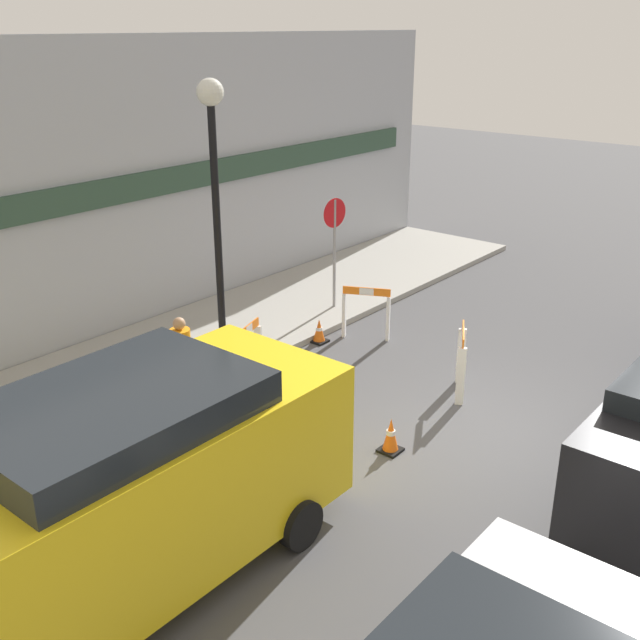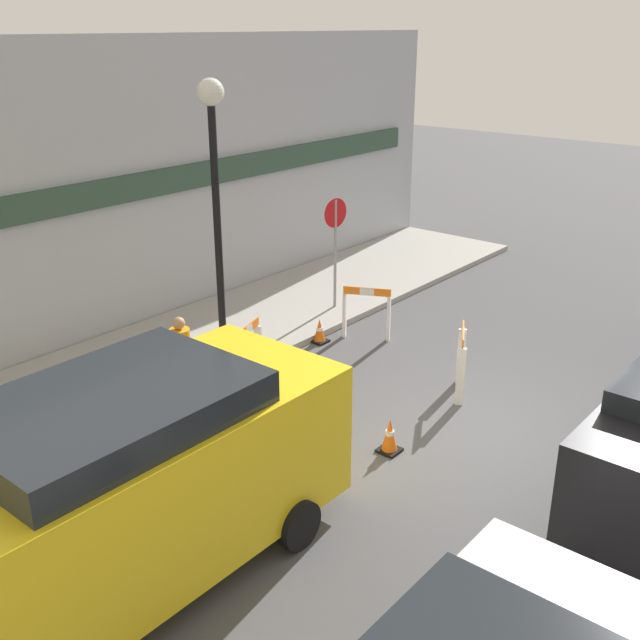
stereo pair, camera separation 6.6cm
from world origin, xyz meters
TOP-DOWN VIEW (x-y plane):
  - ground_plane at (0.00, 0.00)m, footprint 60.00×60.00m
  - sidewalk_slab at (0.00, 6.07)m, footprint 18.00×3.13m
  - storefront_facade at (0.00, 7.71)m, footprint 18.00×0.22m
  - streetlamp_post at (-0.72, 5.21)m, footprint 0.44×0.44m
  - stop_sign at (2.44, 5.19)m, footprint 0.60×0.09m
  - barricade_0 at (0.83, 1.28)m, footprint 0.81×0.53m
  - barricade_1 at (1.70, 3.83)m, footprint 0.53×0.87m
  - barricade_2 at (-0.92, 4.35)m, footprint 0.74×0.35m
  - barricade_3 at (-1.95, 2.57)m, footprint 0.34×0.90m
  - traffic_cone_0 at (-2.30, 3.74)m, footprint 0.30×0.30m
  - traffic_cone_1 at (-1.39, 1.13)m, footprint 0.30×0.30m
  - traffic_cone_2 at (0.99, 4.40)m, footprint 0.30×0.30m
  - person_worker at (-2.47, 4.25)m, footprint 0.42×0.42m
  - work_van at (-5.37, 1.79)m, footprint 5.17×2.27m

SIDE VIEW (x-z plane):
  - ground_plane at x=0.00m, z-range 0.00..0.00m
  - sidewalk_slab at x=0.00m, z-range 0.00..0.12m
  - traffic_cone_2 at x=0.99m, z-range -0.01..0.45m
  - traffic_cone_1 at x=-1.39m, z-range -0.01..0.51m
  - traffic_cone_0 at x=-2.30m, z-range -0.01..0.69m
  - barricade_2 at x=-0.92m, z-range 0.03..1.00m
  - barricade_1 at x=1.70m, z-range 0.05..1.08m
  - barricade_0 at x=0.83m, z-range 0.04..1.17m
  - barricade_3 at x=-1.95m, z-range 0.05..1.17m
  - person_worker at x=-2.47m, z-range 0.06..1.65m
  - work_van at x=-5.37m, z-range 0.11..2.40m
  - stop_sign at x=2.44m, z-range 0.51..2.81m
  - storefront_facade at x=0.00m, z-range 0.00..5.50m
  - streetlamp_post at x=-0.72m, z-range 0.82..5.57m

